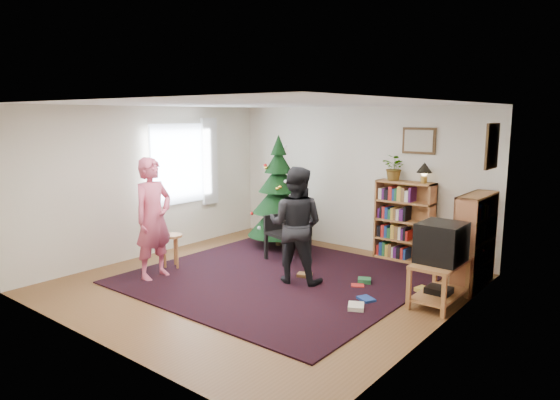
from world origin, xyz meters
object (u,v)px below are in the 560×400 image
Objects in this scene: bookshelf_right at (475,240)px; crt_tv at (441,242)px; tv_stand at (439,279)px; person_standing at (153,219)px; potted_plant at (395,168)px; christmas_tree at (279,201)px; armchair at (292,227)px; stool at (172,242)px; picture_right at (492,146)px; table_lamp at (424,169)px; bookshelf_back at (404,220)px; person_by_chair at (296,225)px; picture_back at (419,141)px.

bookshelf_right is 0.94m from crt_tv.
person_standing is at bearing -156.16° from tv_stand.
crt_tv is at bearing -47.53° from potted_plant.
christmas_tree is at bearing -162.41° from potted_plant.
armchair reaches higher than stool.
crt_tv is at bearing 16.83° from stool.
picture_right is 1.37m from table_lamp.
picture_right is 0.67× the size of tv_stand.
stool is at bearing -152.76° from picture_right.
bookshelf_back is at bearing 45.89° from stool.
armchair is (-2.75, -0.54, -0.11)m from bookshelf_right.
person_by_chair is at bearing -44.05° from christmas_tree.
crt_tv is at bearing -70.45° from person_standing.
crt_tv is 1.06× the size of stool.
potted_plant is at bearing 17.59° from christmas_tree.
crt_tv is at bearing 172.42° from bookshelf_right.
person_by_chair reaches higher than stool.
armchair is 1.92× the size of stool.
christmas_tree is at bearing 158.09° from armchair.
table_lamp is (2.89, 2.67, 1.11)m from stool.
picture_right is 1.51m from crt_tv.
bookshelf_right is (1.19, -0.74, -1.29)m from picture_back.
person_standing is 3.89m from potted_plant.
picture_back is 0.31× the size of person_standing.
christmas_tree is 1.14× the size of person_standing.
person_standing reaches higher than crt_tv.
crt_tv reaches higher than stool.
table_lamp is at bearing 59.38° from bookshelf_right.
bookshelf_right is at bearing 27.88° from stool.
bookshelf_back is 3.97× the size of table_lamp.
person_standing is (-3.62, -1.60, 0.09)m from crt_tv.
tv_stand is 3.96m from stool.
picture_right reaches higher than picture_back.
armchair is at bearing -137.21° from potted_plant.
picture_back is at bearing 22.21° from potted_plant.
person_standing is (-3.88, -2.54, -1.07)m from picture_right.
stool is at bearing -112.30° from armchair.
picture_back is 1.68× the size of table_lamp.
potted_plant is at bearing -157.79° from picture_back.
crt_tv is 1.97m from person_by_chair.
picture_right is at bearing 0.38° from christmas_tree.
christmas_tree reaches higher than crt_tv.
bookshelf_right is at bearing -60.32° from person_standing.
armchair is at bearing 171.64° from tv_stand.
tv_stand is (1.07, -1.66, -1.63)m from picture_back.
person_by_chair is at bearing 19.98° from stool.
christmas_tree is 2.26× the size of tv_stand.
potted_plant is (1.94, 0.61, 0.67)m from christmas_tree.
person_by_chair is (1.71, 1.14, -0.06)m from person_standing.
christmas_tree is 2.60m from table_lamp.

